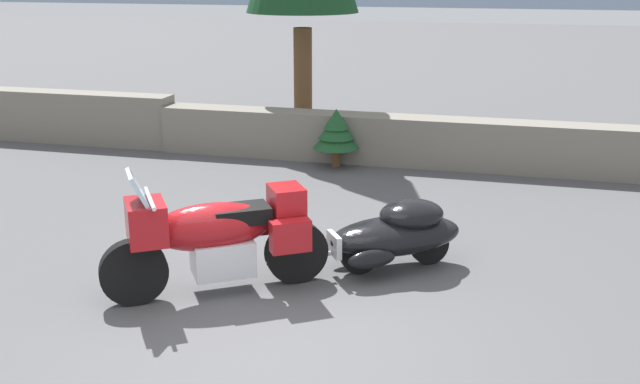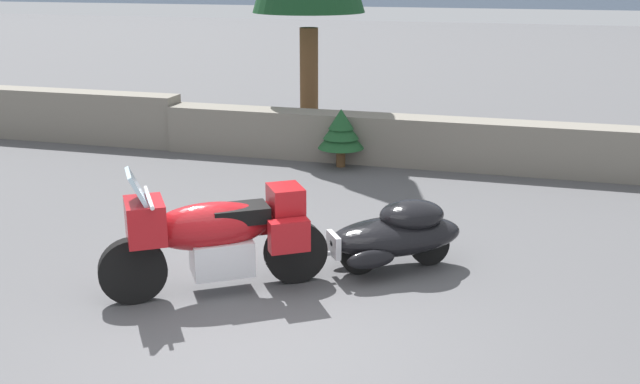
{
  "view_description": "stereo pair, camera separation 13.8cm",
  "coord_description": "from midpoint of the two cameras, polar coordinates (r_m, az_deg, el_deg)",
  "views": [
    {
      "loc": [
        1.99,
        -5.59,
        3.17
      ],
      "look_at": [
        0.04,
        1.79,
        0.85
      ],
      "focal_mm": 41.72,
      "sensor_mm": 36.0,
      "label": 1
    },
    {
      "loc": [
        2.13,
        -5.55,
        3.17
      ],
      "look_at": [
        0.04,
        1.79,
        0.85
      ],
      "focal_mm": 41.72,
      "sensor_mm": 36.0,
      "label": 2
    }
  ],
  "objects": [
    {
      "name": "pine_sapling_near",
      "position": [
        12.17,
        1.95,
        4.72
      ],
      "size": [
        0.76,
        0.76,
        0.97
      ],
      "color": "brown",
      "rests_on": "ground"
    },
    {
      "name": "touring_motorcycle",
      "position": [
        7.46,
        -7.52,
        -3.21
      ],
      "size": [
        2.0,
        1.5,
        1.33
      ],
      "color": "black",
      "rests_on": "ground"
    },
    {
      "name": "ground_plane",
      "position": [
        6.73,
        -3.96,
        -11.22
      ],
      "size": [
        80.0,
        80.0,
        0.0
      ],
      "primitive_type": "plane",
      "color": "#4C4C4F"
    },
    {
      "name": "car_shaped_trailer",
      "position": [
        8.09,
        6.39,
        -3.15
      ],
      "size": [
        2.03,
        1.52,
        0.76
      ],
      "color": "black",
      "rests_on": "ground"
    },
    {
      "name": "stone_guard_wall",
      "position": [
        12.52,
        4.83,
        4.2
      ],
      "size": [
        24.0,
        0.57,
        0.95
      ],
      "color": "slate",
      "rests_on": "ground"
    }
  ]
}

